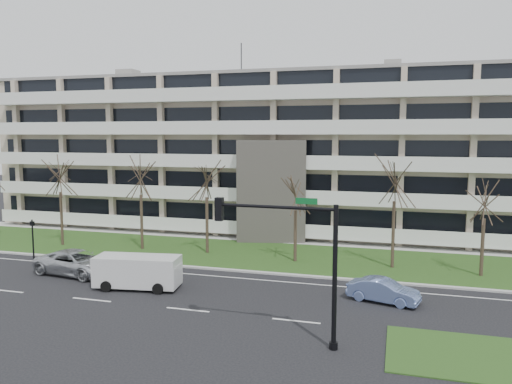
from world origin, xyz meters
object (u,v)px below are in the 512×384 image
(blue_sedan, at_px, (383,291))
(traffic_signal, at_px, (293,250))
(silver_pickup, at_px, (77,263))
(pedestrian_signal, at_px, (33,234))
(white_van, at_px, (138,269))

(blue_sedan, distance_m, traffic_signal, 8.81)
(silver_pickup, distance_m, traffic_signal, 18.24)
(blue_sedan, bearing_deg, silver_pickup, 105.01)
(blue_sedan, distance_m, pedestrian_signal, 26.28)
(white_van, height_order, pedestrian_signal, pedestrian_signal)
(white_van, height_order, traffic_signal, traffic_signal)
(blue_sedan, bearing_deg, pedestrian_signal, 98.98)
(traffic_signal, bearing_deg, blue_sedan, 63.27)
(silver_pickup, distance_m, white_van, 5.83)
(traffic_signal, relative_size, pedestrian_signal, 2.21)
(blue_sedan, xyz_separation_m, traffic_signal, (-3.82, -7.03, 3.69))
(silver_pickup, xyz_separation_m, pedestrian_signal, (-5.85, 2.78, 1.12))
(silver_pickup, xyz_separation_m, white_van, (5.59, -1.61, 0.39))
(blue_sedan, distance_m, white_van, 14.73)
(blue_sedan, relative_size, white_van, 0.74)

